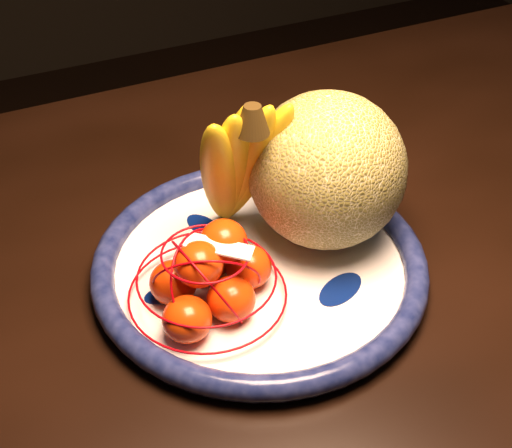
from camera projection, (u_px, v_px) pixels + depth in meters
name	position (u px, v px, depth m)	size (l,w,h in m)	color
dining_table	(340.00, 261.00, 0.99)	(1.54, 0.93, 0.77)	black
fruit_bowl	(260.00, 265.00, 0.84)	(0.39, 0.39, 0.03)	white
cantaloupe	(327.00, 170.00, 0.83)	(0.19, 0.19, 0.19)	olive
banana_bunch	(237.00, 162.00, 0.81)	(0.14, 0.13, 0.22)	yellow
mandarin_bag	(210.00, 277.00, 0.77)	(0.22, 0.22, 0.11)	#FA2B00
price_tag	(219.00, 247.00, 0.75)	(0.07, 0.03, 0.00)	white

